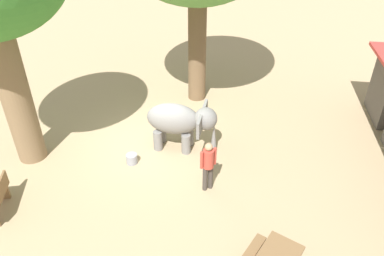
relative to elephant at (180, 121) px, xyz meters
name	(u,v)px	position (x,y,z in m)	size (l,w,h in m)	color
ground_plane	(153,143)	(-0.07, -1.00, -1.05)	(60.00, 60.00, 0.00)	tan
elephant	(180,121)	(0.00, 0.00, 0.00)	(1.59, 2.36, 1.64)	slate
person_handler	(208,163)	(1.87, 1.15, -0.10)	(0.34, 0.43, 1.62)	#3F3833
feed_bucket	(132,159)	(1.08, -1.39, -0.89)	(0.36, 0.36, 0.32)	gray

